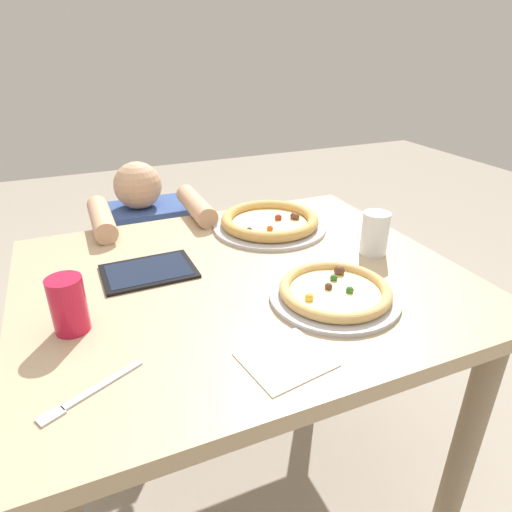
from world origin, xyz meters
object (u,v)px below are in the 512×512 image
pizza_far (270,222)px  diner_seated (149,278)px  pizza_near (335,292)px  tablet (149,271)px  water_cup_clear (375,233)px  fork (88,394)px  drink_cup_colored (68,305)px

pizza_far → diner_seated: 0.66m
pizza_near → tablet: (-0.38, 0.31, -0.01)m
water_cup_clear → fork: (-0.81, -0.27, -0.06)m
water_cup_clear → tablet: size_ratio=0.51×
pizza_near → pizza_far: bearing=85.0°
pizza_near → fork: pizza_near is taller
tablet → pizza_far: bearing=19.3°
water_cup_clear → drink_cup_colored: bearing=-176.1°
tablet → water_cup_clear: bearing=-12.5°
drink_cup_colored → diner_seated: size_ratio=0.14×
pizza_near → diner_seated: diner_seated is taller
pizza_far → diner_seated: diner_seated is taller
water_cup_clear → diner_seated: size_ratio=0.14×
drink_cup_colored → water_cup_clear: 0.82m
drink_cup_colored → water_cup_clear: (0.82, 0.06, 0.00)m
drink_cup_colored → fork: bearing=-86.7°
drink_cup_colored → diner_seated: diner_seated is taller
pizza_near → fork: (-0.57, -0.10, -0.02)m
pizza_far → drink_cup_colored: 0.71m
pizza_near → tablet: pizza_near is taller
fork → diner_seated: (0.27, 0.99, -0.33)m
water_cup_clear → tablet: bearing=167.5°
pizza_far → water_cup_clear: size_ratio=2.95×
pizza_near → water_cup_clear: bearing=35.7°
pizza_near → water_cup_clear: 0.29m
pizza_near → diner_seated: 1.00m
tablet → drink_cup_colored: bearing=-135.9°
water_cup_clear → diner_seated: (-0.54, 0.72, -0.40)m
pizza_far → pizza_near: bearing=-95.0°
pizza_near → diner_seated: size_ratio=0.35×
drink_cup_colored → water_cup_clear: size_ratio=1.01×
fork → water_cup_clear: bearing=18.6°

